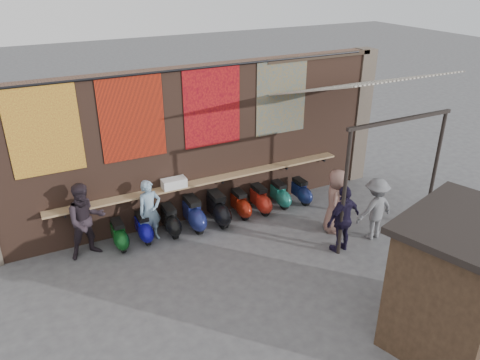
{
  "coord_description": "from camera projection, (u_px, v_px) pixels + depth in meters",
  "views": [
    {
      "loc": [
        -4.18,
        -7.79,
        6.27
      ],
      "look_at": [
        0.42,
        1.2,
        1.51
      ],
      "focal_mm": 35.0,
      "sensor_mm": 36.0,
      "label": 1
    }
  ],
  "objects": [
    {
      "name": "ground",
      "position": [
        248.0,
        263.0,
        10.67
      ],
      "size": [
        70.0,
        70.0,
        0.0
      ],
      "primitive_type": "plane",
      "color": "#474749",
      "rests_on": "ground"
    },
    {
      "name": "brick_wall",
      "position": [
        199.0,
        144.0,
        11.99
      ],
      "size": [
        10.0,
        0.4,
        4.0
      ],
      "primitive_type": "cube",
      "color": "brown",
      "rests_on": "ground"
    },
    {
      "name": "pier_right",
      "position": [
        358.0,
        116.0,
        14.13
      ],
      "size": [
        0.5,
        0.5,
        4.0
      ],
      "primitive_type": "cube",
      "color": "#4C4238",
      "rests_on": "ground"
    },
    {
      "name": "eating_counter",
      "position": [
        206.0,
        181.0,
        12.08
      ],
      "size": [
        8.0,
        0.32,
        0.05
      ],
      "primitive_type": "cube",
      "color": "#9E7A51",
      "rests_on": "brick_wall"
    },
    {
      "name": "shelf_box",
      "position": [
        174.0,
        183.0,
        11.63
      ],
      "size": [
        0.61,
        0.3,
        0.24
      ],
      "primitive_type": "cube",
      "color": "white",
      "rests_on": "eating_counter"
    },
    {
      "name": "tapestry_redgold",
      "position": [
        44.0,
        130.0,
        9.9
      ],
      "size": [
        1.5,
        0.02,
        2.0
      ],
      "primitive_type": "cube",
      "color": "#9B2F16",
      "rests_on": "brick_wall"
    },
    {
      "name": "tapestry_sun",
      "position": [
        132.0,
        118.0,
        10.69
      ],
      "size": [
        1.5,
        0.02,
        2.0
      ],
      "primitive_type": "cube",
      "color": "#F92E0E",
      "rests_on": "brick_wall"
    },
    {
      "name": "tapestry_orange",
      "position": [
        212.0,
        107.0,
        11.51
      ],
      "size": [
        1.5,
        0.02,
        2.0
      ],
      "primitive_type": "cube",
      "color": "#B01916",
      "rests_on": "brick_wall"
    },
    {
      "name": "tapestry_multi",
      "position": [
        281.0,
        97.0,
        12.33
      ],
      "size": [
        1.5,
        0.02,
        2.0
      ],
      "primitive_type": "cube",
      "color": "#205677",
      "rests_on": "brick_wall"
    },
    {
      "name": "hang_rail",
      "position": [
        200.0,
        68.0,
        10.96
      ],
      "size": [
        9.5,
        0.06,
        0.06
      ],
      "primitive_type": "cylinder",
      "rotation": [
        0.0,
        1.57,
        0.0
      ],
      "color": "black",
      "rests_on": "brick_wall"
    },
    {
      "name": "scooter_stool_0",
      "position": [
        119.0,
        235.0,
        11.12
      ],
      "size": [
        0.32,
        0.72,
        0.68
      ],
      "primitive_type": null,
      "color": "#0E4718",
      "rests_on": "ground"
    },
    {
      "name": "scooter_stool_1",
      "position": [
        144.0,
        228.0,
        11.42
      ],
      "size": [
        0.32,
        0.72,
        0.68
      ],
      "primitive_type": null,
      "color": "#0F0C8B",
      "rests_on": "ground"
    },
    {
      "name": "scooter_stool_2",
      "position": [
        170.0,
        221.0,
        11.68
      ],
      "size": [
        0.35,
        0.78,
        0.74
      ],
      "primitive_type": null,
      "color": "black",
      "rests_on": "ground"
    },
    {
      "name": "scooter_stool_3",
      "position": [
        194.0,
        214.0,
        11.88
      ],
      "size": [
        0.4,
        0.88,
        0.84
      ],
      "primitive_type": null,
      "color": "navy",
      "rests_on": "ground"
    },
    {
      "name": "scooter_stool_4",
      "position": [
        218.0,
        209.0,
        12.13
      ],
      "size": [
        0.4,
        0.89,
        0.84
      ],
      "primitive_type": null,
      "color": "black",
      "rests_on": "ground"
    },
    {
      "name": "scooter_stool_5",
      "position": [
        240.0,
        204.0,
        12.5
      ],
      "size": [
        0.34,
        0.75,
        0.71
      ],
      "primitive_type": null,
      "color": "maroon",
      "rests_on": "ground"
    },
    {
      "name": "scooter_stool_6",
      "position": [
        260.0,
        200.0,
        12.72
      ],
      "size": [
        0.35,
        0.78,
        0.74
      ],
      "primitive_type": null,
      "color": "#A92216",
      "rests_on": "ground"
    },
    {
      "name": "scooter_stool_7",
      "position": [
        280.0,
        195.0,
        13.03
      ],
      "size": [
        0.33,
        0.73,
        0.69
      ],
      "primitive_type": null,
      "color": "#1B6E60",
      "rests_on": "ground"
    },
    {
      "name": "scooter_stool_8",
      "position": [
        301.0,
        191.0,
        13.23
      ],
      "size": [
        0.32,
        0.72,
        0.68
      ],
      "primitive_type": null,
      "color": "#131D4A",
      "rests_on": "ground"
    },
    {
      "name": "diner_left",
      "position": [
        150.0,
        211.0,
        11.27
      ],
      "size": [
        0.63,
        0.46,
        1.58
      ],
      "primitive_type": "imported",
      "rotation": [
        0.0,
        0.0,
        0.15
      ],
      "color": "#7E9FB8",
      "rests_on": "ground"
    },
    {
      "name": "diner_right",
      "position": [
        86.0,
        221.0,
        10.61
      ],
      "size": [
        0.96,
        0.78,
        1.83
      ],
      "primitive_type": "imported",
      "rotation": [
        0.0,
        0.0,
        0.11
      ],
      "color": "#292027",
      "rests_on": "ground"
    },
    {
      "name": "shopper_navy",
      "position": [
        343.0,
        219.0,
        10.81
      ],
      "size": [
        1.04,
        0.55,
        1.68
      ],
      "primitive_type": "imported",
      "rotation": [
        0.0,
        0.0,
        3.29
      ],
      "color": "black",
      "rests_on": "ground"
    },
    {
      "name": "shopper_grey",
      "position": [
        375.0,
        209.0,
        11.36
      ],
      "size": [
        1.04,
        0.6,
        1.59
      ],
      "primitive_type": "imported",
      "rotation": [
        0.0,
        0.0,
        3.15
      ],
      "color": "slate",
      "rests_on": "ground"
    },
    {
      "name": "shopper_tan",
      "position": [
        336.0,
        201.0,
        11.63
      ],
      "size": [
        0.96,
        0.96,
        1.68
      ],
      "primitive_type": "imported",
      "rotation": [
        0.0,
        0.0,
        0.79
      ],
      "color": "#825D52",
      "rests_on": "ground"
    },
    {
      "name": "market_stall",
      "position": [
        456.0,
        286.0,
        8.08
      ],
      "size": [
        2.54,
        2.19,
        2.34
      ],
      "primitive_type": "cube",
      "rotation": [
        0.0,
        0.0,
        0.3
      ],
      "color": "black",
      "rests_on": "ground"
    },
    {
      "name": "stall_roof",
      "position": [
        471.0,
        224.0,
        7.56
      ],
      "size": [
        2.86,
        2.5,
        0.12
      ],
      "primitive_type": "cube",
      "rotation": [
        0.0,
        0.0,
        0.3
      ],
      "color": "black",
      "rests_on": "market_stall"
    },
    {
      "name": "stall_sign",
      "position": [
        416.0,
        241.0,
        8.4
      ],
      "size": [
        1.16,
        0.39,
        0.5
      ],
      "primitive_type": "cube",
      "rotation": [
        0.0,
        0.0,
        0.3
      ],
      "color": "gold",
      "rests_on": "market_stall"
    },
    {
      "name": "stall_shelf",
      "position": [
        408.0,
        279.0,
        8.76
      ],
      "size": [
        1.74,
        0.63,
        0.06
      ],
      "primitive_type": "cube",
      "rotation": [
        0.0,
        0.0,
        0.3
      ],
      "color": "#473321",
      "rests_on": "market_stall"
    },
    {
      "name": "awning_canvas",
      "position": [
        359.0,
        84.0,
        11.32
      ],
      "size": [
        3.2,
        3.28,
        0.97
      ],
      "primitive_type": "cube",
      "rotation": [
        -0.28,
        0.0,
        0.0
      ],
      "color": "beige",
      "rests_on": "brick_wall"
    },
    {
      "name": "awning_ledger",
      "position": [
        321.0,
        56.0,
        12.43
      ],
      "size": [
        3.3,
        0.08,
        0.12
      ],
      "primitive_type": "cube",
      "color": "#33261C",
      "rests_on": "brick_wall"
    },
    {
      "name": "awning_header",
      "position": [
        401.0,
        120.0,
        10.31
      ],
      "size": [
        3.0,
        0.08,
        0.08
      ],
      "primitive_type": "cube",
      "color": "black",
      "rests_on": "awning_post_left"
    },
    {
      "name": "awning_post_left",
      "position": [
        344.0,
        195.0,
        10.39
      ],
      "size": [
        0.09,
        0.09,
        3.1
      ],
      "primitive_type": "cylinder",
      "color": "black",
      "rests_on": "ground"
    },
    {
      "name": "awning_post_right",
      "position": [
        435.0,
        171.0,
        11.54
      ],
      "size": [
        0.09,
        0.09,
        3.1
      ],
      "primitive_type": "cylinder",
      "color": "black",
      "rests_on": "ground"
    }
  ]
}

